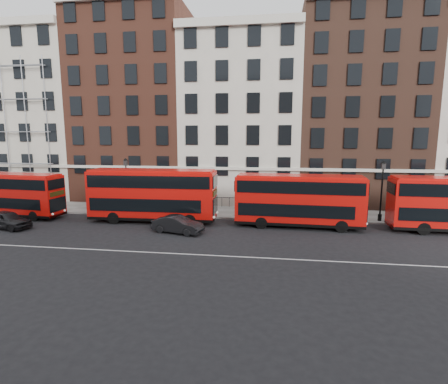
# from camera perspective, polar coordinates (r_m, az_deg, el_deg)

# --- Properties ---
(ground) EXTENTS (120.00, 120.00, 0.00)m
(ground) POSITION_cam_1_polar(r_m,az_deg,el_deg) (24.69, -1.08, -8.78)
(ground) COLOR black
(ground) RESTS_ON ground
(pavement) EXTENTS (80.00, 5.00, 0.15)m
(pavement) POSITION_cam_1_polar(r_m,az_deg,el_deg) (34.71, 1.72, -3.32)
(pavement) COLOR gray
(pavement) RESTS_ON ground
(kerb) EXTENTS (80.00, 0.30, 0.16)m
(kerb) POSITION_cam_1_polar(r_m,az_deg,el_deg) (32.29, 1.21, -4.27)
(kerb) COLOR gray
(kerb) RESTS_ON ground
(road_centre_line) EXTENTS (70.00, 0.12, 0.01)m
(road_centre_line) POSITION_cam_1_polar(r_m,az_deg,el_deg) (22.82, -1.91, -10.31)
(road_centre_line) COLOR white
(road_centre_line) RESTS_ON ground
(building_terrace) EXTENTS (64.00, 11.95, 22.00)m
(building_terrace) POSITION_cam_1_polar(r_m,az_deg,el_deg) (41.32, 2.55, 12.88)
(building_terrace) COLOR #B3AC9B
(building_terrace) RESTS_ON ground
(bus_a) EXTENTS (10.01, 3.33, 4.13)m
(bus_a) POSITION_cam_1_polar(r_m,az_deg,el_deg) (38.32, -31.29, -0.23)
(bus_a) COLOR red
(bus_a) RESTS_ON ground
(bus_b) EXTENTS (11.22, 2.94, 4.69)m
(bus_b) POSITION_cam_1_polar(r_m,az_deg,el_deg) (31.40, -11.64, -0.32)
(bus_b) COLOR red
(bus_b) RESTS_ON ground
(bus_c) EXTENTS (10.57, 2.97, 4.40)m
(bus_c) POSITION_cam_1_polar(r_m,az_deg,el_deg) (29.66, 12.02, -1.20)
(bus_c) COLOR red
(bus_c) RESTS_ON ground
(car_rear) EXTENTS (4.55, 2.60, 1.46)m
(car_rear) POSITION_cam_1_polar(r_m,az_deg,el_deg) (34.09, -31.90, -3.86)
(car_rear) COLOR black
(car_rear) RESTS_ON ground
(car_front) EXTENTS (4.32, 2.39, 1.35)m
(car_front) POSITION_cam_1_polar(r_m,az_deg,el_deg) (27.89, -7.57, -5.29)
(car_front) COLOR black
(car_front) RESTS_ON ground
(lamp_post_left) EXTENTS (0.44, 0.44, 5.33)m
(lamp_post_left) POSITION_cam_1_polar(r_m,az_deg,el_deg) (35.30, -15.63, 1.50)
(lamp_post_left) COLOR black
(lamp_post_left) RESTS_ON pavement
(lamp_post_right) EXTENTS (0.44, 0.44, 5.33)m
(lamp_post_right) POSITION_cam_1_polar(r_m,az_deg,el_deg) (33.40, 24.37, 0.58)
(lamp_post_right) COLOR black
(lamp_post_right) RESTS_ON pavement
(iron_railings) EXTENTS (6.60, 0.06, 1.00)m
(iron_railings) POSITION_cam_1_polar(r_m,az_deg,el_deg) (36.73, 2.11, -1.70)
(iron_railings) COLOR black
(iron_railings) RESTS_ON pavement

